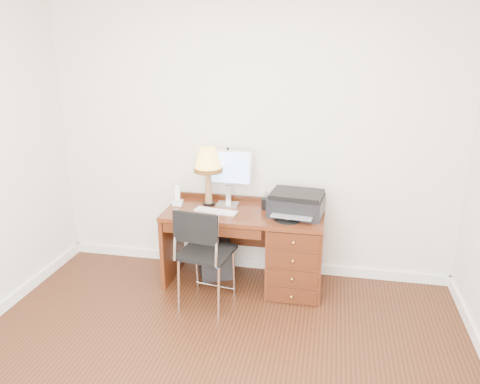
% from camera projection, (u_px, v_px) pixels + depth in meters
% --- Properties ---
extents(ground, '(4.00, 4.00, 0.00)m').
position_uv_depth(ground, '(207.00, 377.00, 3.34)').
color(ground, black).
rests_on(ground, ground).
extents(room_shell, '(4.00, 4.00, 4.00)m').
position_uv_depth(room_shell, '(227.00, 321.00, 3.91)').
color(room_shell, silver).
rests_on(room_shell, ground).
extents(desk, '(1.50, 0.67, 0.75)m').
position_uv_depth(desk, '(277.00, 247.00, 4.46)').
color(desk, '#552411').
rests_on(desk, ground).
extents(monitor, '(0.48, 0.16, 0.55)m').
position_uv_depth(monitor, '(228.00, 170.00, 4.51)').
color(monitor, silver).
rests_on(monitor, desk).
extents(keyboard, '(0.42, 0.18, 0.02)m').
position_uv_depth(keyboard, '(216.00, 211.00, 4.40)').
color(keyboard, white).
rests_on(keyboard, desk).
extents(mouse_pad, '(0.25, 0.25, 0.05)m').
position_uv_depth(mouse_pad, '(288.00, 218.00, 4.20)').
color(mouse_pad, black).
rests_on(mouse_pad, desk).
extents(printer, '(0.52, 0.43, 0.22)m').
position_uv_depth(printer, '(297.00, 203.00, 4.31)').
color(printer, black).
rests_on(printer, desk).
extents(leg_lamp, '(0.28, 0.28, 0.57)m').
position_uv_depth(leg_lamp, '(208.00, 164.00, 4.47)').
color(leg_lamp, black).
rests_on(leg_lamp, desk).
extents(phone, '(0.10, 0.10, 0.20)m').
position_uv_depth(phone, '(178.00, 199.00, 4.58)').
color(phone, white).
rests_on(phone, desk).
extents(pen_cup, '(0.08, 0.08, 0.11)m').
position_uv_depth(pen_cup, '(266.00, 204.00, 4.46)').
color(pen_cup, black).
rests_on(pen_cup, desk).
extents(chair, '(0.50, 0.50, 0.95)m').
position_uv_depth(chair, '(204.00, 248.00, 4.05)').
color(chair, black).
rests_on(chair, ground).
extents(equipment_box, '(0.40, 0.40, 0.36)m').
position_uv_depth(equipment_box, '(215.00, 259.00, 4.74)').
color(equipment_box, black).
rests_on(equipment_box, ground).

